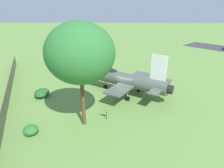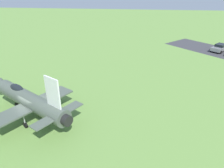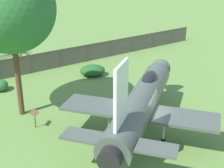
# 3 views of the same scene
# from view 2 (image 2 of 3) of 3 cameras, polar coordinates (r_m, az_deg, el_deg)

# --- Properties ---
(ground_plane) EXTENTS (200.00, 200.00, 0.00)m
(ground_plane) POSITION_cam_2_polar(r_m,az_deg,el_deg) (24.17, -20.41, -8.25)
(ground_plane) COLOR #668E42
(display_jet) EXTENTS (8.90, 11.71, 5.64)m
(display_jet) POSITION_cam_2_polar(r_m,az_deg,el_deg) (23.45, -21.63, -3.86)
(display_jet) COLOR #4C564C
(display_jet) RESTS_ON ground_plane
(parked_car_gray) EXTENTS (4.29, 4.14, 1.52)m
(parked_car_gray) POSITION_cam_2_polar(r_m,az_deg,el_deg) (49.07, 27.06, 8.72)
(parked_car_gray) COLOR slate
(parked_car_gray) RESTS_ON ground_plane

